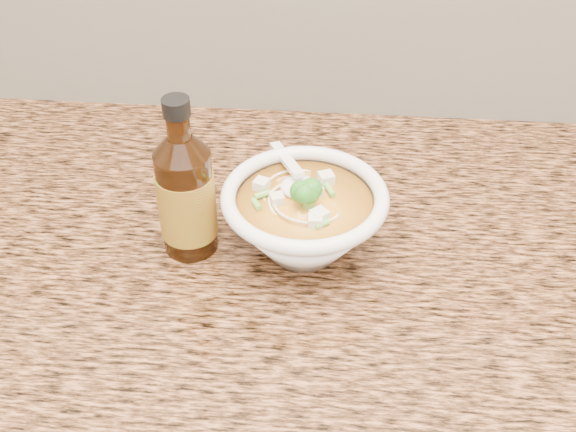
{
  "coord_description": "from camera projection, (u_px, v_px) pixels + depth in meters",
  "views": [
    {
      "loc": [
        -0.04,
        0.98,
        1.51
      ],
      "look_at": [
        -0.1,
        1.65,
        0.95
      ],
      "focal_mm": 45.0,
      "sensor_mm": 36.0,
      "label": 1
    }
  ],
  "objects": [
    {
      "name": "soup_bowl",
      "position": [
        304.0,
        220.0,
        0.88
      ],
      "size": [
        0.2,
        0.22,
        0.11
      ],
      "rotation": [
        0.0,
        0.0,
        0.03
      ],
      "color": "white",
      "rests_on": "counter_slab"
    },
    {
      "name": "hot_sauce_bottle",
      "position": [
        186.0,
        195.0,
        0.86
      ],
      "size": [
        0.08,
        0.08,
        0.21
      ],
      "rotation": [
        0.0,
        0.0,
        -0.1
      ],
      "color": "#371A07",
      "rests_on": "counter_slab"
    },
    {
      "name": "counter_slab",
      "position": [
        366.0,
        251.0,
        0.93
      ],
      "size": [
        4.0,
        0.68,
        0.04
      ],
      "primitive_type": "cube",
      "color": "#9B6039",
      "rests_on": "cabinet"
    }
  ]
}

